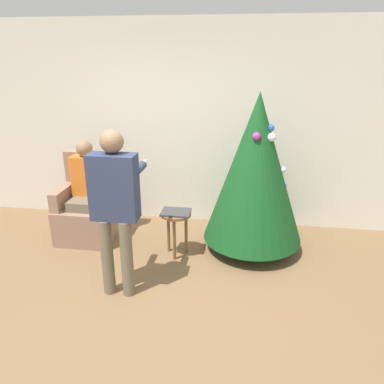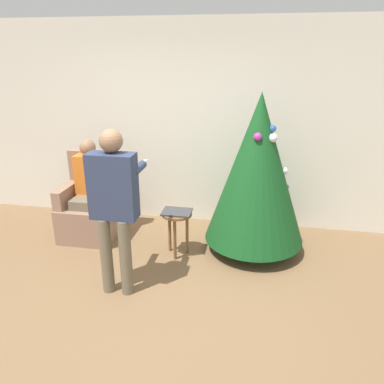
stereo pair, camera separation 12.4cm
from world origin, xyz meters
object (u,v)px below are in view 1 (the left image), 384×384
person_standing (115,200)px  side_stool (176,221)px  person_seated (85,186)px  christmas_tree (256,169)px  armchair (89,209)px

person_standing → side_stool: person_standing is taller
person_seated → person_standing: size_ratio=0.77×
person_standing → side_stool: size_ratio=3.04×
person_seated → person_standing: (0.78, -1.06, 0.29)m
christmas_tree → person_standing: (-1.31, -1.08, -0.03)m
christmas_tree → person_seated: bearing=-179.6°
armchair → person_seated: (0.00, -0.03, 0.33)m
christmas_tree → person_seated: 2.11m
armchair → person_standing: 1.48m
christmas_tree → side_stool: christmas_tree is taller
armchair → side_stool: bearing=-14.6°
armchair → person_standing: size_ratio=0.66×
person_seated → christmas_tree: bearing=0.4°
person_standing → side_stool: (0.42, 0.78, -0.55)m
christmas_tree → person_standing: bearing=-140.5°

